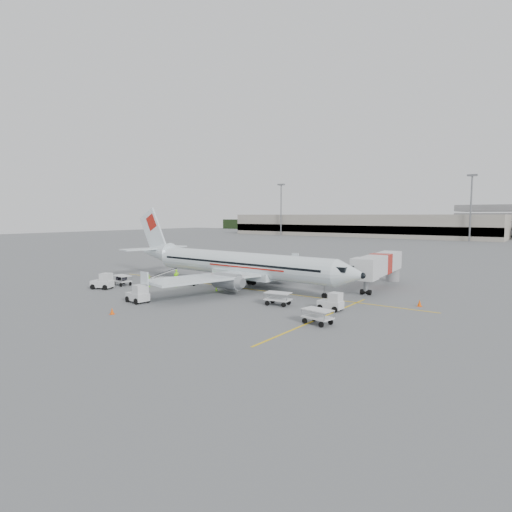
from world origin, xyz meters
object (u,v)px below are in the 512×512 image
(jet_bridge, at_px, (380,271))
(tug_aft, at_px, (102,281))
(belt_loader, at_px, (165,273))
(tug_mid, at_px, (138,293))
(aircraft, at_px, (240,248))
(tug_fore, at_px, (331,301))

(jet_bridge, bearing_deg, tug_aft, -146.64)
(tug_aft, bearing_deg, jet_bridge, 16.08)
(belt_loader, distance_m, tug_mid, 13.40)
(aircraft, xyz_separation_m, tug_mid, (-2.65, -13.53, -3.90))
(tug_fore, relative_size, tug_mid, 0.92)
(tug_mid, height_order, tug_aft, tug_aft)
(tug_fore, distance_m, tug_mid, 19.25)
(belt_loader, bearing_deg, jet_bridge, 1.63)
(aircraft, relative_size, tug_fore, 15.84)
(tug_mid, bearing_deg, belt_loader, 133.94)
(tug_aft, bearing_deg, tug_mid, -36.69)
(aircraft, relative_size, tug_aft, 14.28)
(belt_loader, height_order, tug_aft, belt_loader)
(tug_fore, bearing_deg, tug_mid, -153.53)
(belt_loader, xyz_separation_m, tug_mid, (7.88, -10.83, -0.22))
(tug_fore, bearing_deg, jet_bridge, 94.05)
(jet_bridge, xyz_separation_m, belt_loader, (-24.68, -12.36, -0.91))
(tug_mid, bearing_deg, jet_bridge, 61.99)
(aircraft, distance_m, tug_fore, 16.26)
(tug_mid, bearing_deg, aircraft, 86.81)
(tug_fore, relative_size, tug_aft, 0.90)
(tug_fore, height_order, tug_mid, tug_mid)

